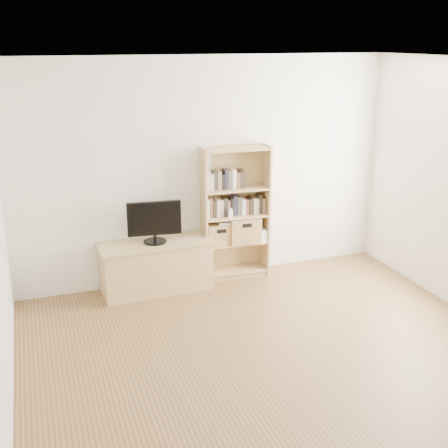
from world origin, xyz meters
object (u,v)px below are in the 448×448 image
bookshelf (235,213)px  laptop (231,221)px  tv_stand (156,267)px  television (154,222)px  basket_right (243,229)px  basket_left (218,233)px  baby_monitor (231,214)px

bookshelf → laptop: size_ratio=4.80×
tv_stand → television: television is taller
tv_stand → basket_right: size_ratio=3.32×
television → laptop: bearing=11.7°
basket_left → laptop: bearing=-3.3°
television → bookshelf: bearing=11.8°
tv_stand → television: bearing=0.0°
basket_right → basket_left: bearing=-179.6°
bookshelf → tv_stand: bearing=-172.2°
bookshelf → basket_right: size_ratio=4.31×
television → baby_monitor: 0.90m
bookshelf → basket_left: bearing=-178.8°
tv_stand → laptop: bearing=2.7°
bookshelf → basket_left: 0.31m
television → basket_right: size_ratio=1.62×
tv_stand → basket_left: size_ratio=3.96×
bookshelf → television: size_ratio=2.66×
bookshelf → basket_right: bearing=-2.6°
bookshelf → laptop: (-0.05, -0.01, -0.09)m
baby_monitor → basket_right: size_ratio=0.26×
bookshelf → basket_left: bookshelf is taller
baby_monitor → laptop: baby_monitor is taller
television → basket_right: television is taller
basket_left → basket_right: basket_right is taller
basket_left → baby_monitor: bearing=-35.8°
bookshelf → baby_monitor: bearing=-135.0°
bookshelf → basket_left: size_ratio=5.15×
baby_monitor → laptop: 0.15m
television → laptop: 0.95m
basket_left → tv_stand: bearing=-172.1°
laptop → basket_left: bearing=-174.7°
bookshelf → baby_monitor: 0.13m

